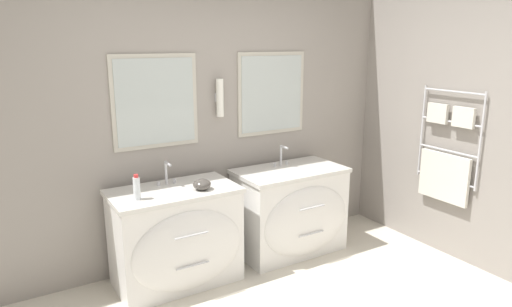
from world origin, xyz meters
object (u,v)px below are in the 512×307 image
Objects in this scene: vanity_left at (177,237)px; toiletry_bottle at (137,188)px; vanity_right at (292,211)px; amenity_bowl at (202,184)px.

toiletry_bottle reaches higher than vanity_left.
amenity_bowl reaches higher than vanity_right.
vanity_left is at bearing 154.76° from amenity_bowl.
toiletry_bottle is (-0.33, -0.06, 0.50)m from vanity_left.
toiletry_bottle is 0.53m from amenity_bowl.
vanity_right is 1.57m from toiletry_bottle.
vanity_right is 7.07× the size of amenity_bowl.
vanity_left is at bearing 10.28° from toiletry_bottle.
toiletry_bottle is 1.37× the size of amenity_bowl.
vanity_right is 1.07m from amenity_bowl.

